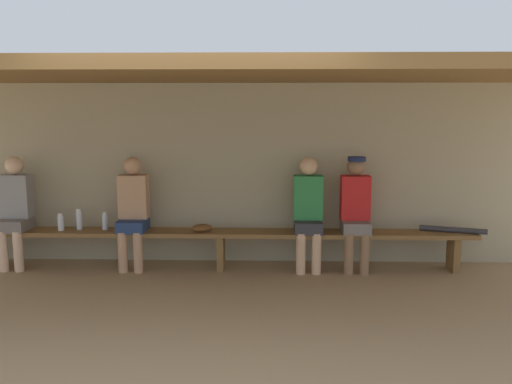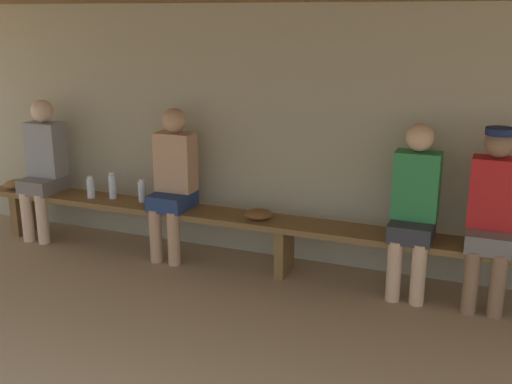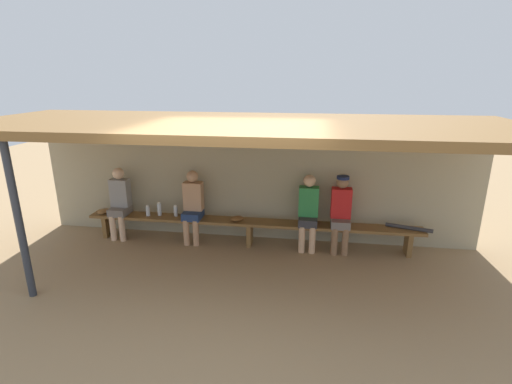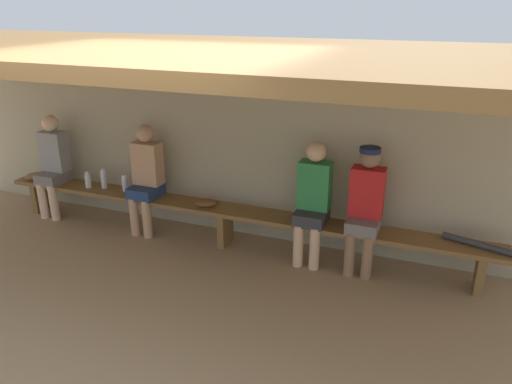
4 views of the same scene
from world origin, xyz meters
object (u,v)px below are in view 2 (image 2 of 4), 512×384
at_px(player_near_post, 173,178).
at_px(baseball_glove_tan, 16,184).
at_px(water_bottle_orange, 142,191).
at_px(water_bottle_green, 91,187).
at_px(water_bottle_clear, 113,186).
at_px(bench, 285,230).
at_px(player_in_red, 414,204).
at_px(player_leftmost, 43,164).
at_px(baseball_glove_dark_brown, 258,214).
at_px(player_rightmost, 492,210).

height_order(player_near_post, baseball_glove_tan, player_near_post).
height_order(water_bottle_orange, water_bottle_green, water_bottle_orange).
distance_m(player_near_post, water_bottle_clear, 0.68).
xyz_separation_m(bench, baseball_glove_tan, (-2.78, -0.03, 0.12)).
distance_m(bench, player_in_red, 1.09).
relative_size(bench, player_leftmost, 4.49).
distance_m(water_bottle_green, baseball_glove_dark_brown, 1.69).
bearing_deg(water_bottle_clear, player_leftmost, -177.24).
relative_size(player_leftmost, baseball_glove_tan, 5.56).
xyz_separation_m(player_near_post, baseball_glove_tan, (-1.74, -0.04, -0.22)).
bearing_deg(player_rightmost, bench, -179.87).
bearing_deg(player_leftmost, player_near_post, 0.00).
height_order(bench, water_bottle_clear, water_bottle_clear).
bearing_deg(water_bottle_green, water_bottle_clear, 16.53).
height_order(player_rightmost, water_bottle_clear, player_rightmost).
bearing_deg(water_bottle_clear, player_in_red, -0.76).
relative_size(player_in_red, water_bottle_green, 6.47).
xyz_separation_m(bench, player_in_red, (1.03, 0.00, 0.34)).
height_order(bench, player_leftmost, player_leftmost).
bearing_deg(water_bottle_clear, player_rightmost, -0.62).
bearing_deg(water_bottle_green, water_bottle_orange, 7.23).
distance_m(bench, water_bottle_green, 1.91).
relative_size(player_in_red, player_rightmost, 0.99).
xyz_separation_m(bench, water_bottle_green, (-1.90, -0.02, 0.17)).
bearing_deg(player_in_red, player_near_post, 180.00).
xyz_separation_m(player_near_post, water_bottle_clear, (-0.66, 0.04, -0.15)).
bearing_deg(water_bottle_clear, baseball_glove_dark_brown, -2.91).
xyz_separation_m(player_leftmost, player_near_post, (1.41, 0.00, 0.00)).
xyz_separation_m(player_rightmost, water_bottle_clear, (-3.29, 0.04, -0.17)).
xyz_separation_m(water_bottle_clear, baseball_glove_tan, (-1.08, -0.07, -0.07)).
bearing_deg(player_near_post, baseball_glove_dark_brown, -2.74).
relative_size(bench, baseball_glove_tan, 25.00).
xyz_separation_m(player_in_red, player_rightmost, (0.55, 0.00, 0.02)).
bearing_deg(baseball_glove_dark_brown, water_bottle_orange, -24.58).
bearing_deg(water_bottle_clear, player_near_post, -3.13).
bearing_deg(water_bottle_orange, player_near_post, -6.78).
distance_m(water_bottle_clear, baseball_glove_dark_brown, 1.49).
height_order(player_near_post, baseball_glove_dark_brown, player_near_post).
xyz_separation_m(player_rightmost, player_near_post, (-2.63, -0.00, -0.02)).
distance_m(player_rightmost, water_bottle_green, 3.50).
bearing_deg(water_bottle_green, player_leftmost, 177.56).
bearing_deg(water_bottle_orange, water_bottle_clear, -179.00).
relative_size(player_leftmost, water_bottle_clear, 5.34).
height_order(bench, baseball_glove_dark_brown, baseball_glove_dark_brown).
distance_m(water_bottle_clear, water_bottle_green, 0.21).
height_order(water_bottle_green, baseball_glove_dark_brown, water_bottle_green).
relative_size(player_leftmost, water_bottle_green, 6.47).
height_order(player_leftmost, baseball_glove_tan, player_leftmost).
height_order(water_bottle_clear, water_bottle_orange, water_bottle_clear).
xyz_separation_m(player_rightmost, baseball_glove_dark_brown, (-1.81, -0.04, -0.24)).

